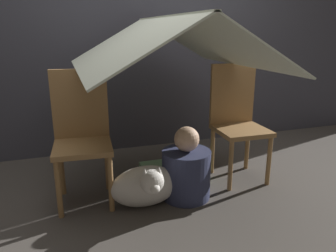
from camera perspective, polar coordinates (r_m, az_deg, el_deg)
name	(u,v)px	position (r m, az deg, el deg)	size (l,w,h in m)	color
ground_plane	(172,194)	(2.53, 0.62, -11.75)	(8.80, 8.80, 0.00)	#47423D
wall_back	(134,23)	(3.31, -5.91, 17.35)	(7.00, 0.05, 2.50)	#3D3D47
chair_left	(82,132)	(2.37, -14.77, -1.10)	(0.42, 0.42, 0.93)	olive
chair_right	(237,118)	(2.73, 11.94, 1.35)	(0.40, 0.40, 0.93)	olive
sheet_canopy	(168,42)	(2.31, 0.00, 14.38)	(1.24, 1.47, 0.36)	silver
person_front	(186,170)	(2.41, 3.19, -7.69)	(0.35, 0.35, 0.54)	#2D3351
dog	(146,186)	(2.29, -3.85, -10.31)	(0.49, 0.39, 0.37)	silver
floor_cushion	(172,172)	(2.76, 0.62, -8.05)	(0.47, 0.37, 0.10)	#7FB27F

